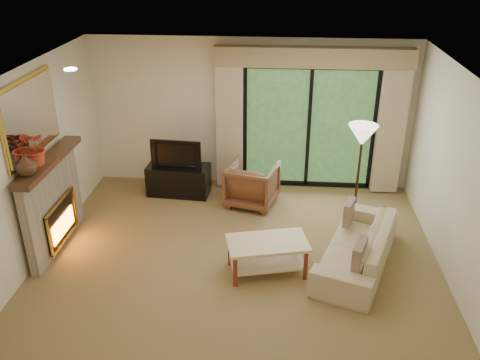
# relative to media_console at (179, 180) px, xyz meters

# --- Properties ---
(floor) EXTENTS (5.50, 5.50, 0.00)m
(floor) POSITION_rel_media_console_xyz_m (1.20, -1.95, -0.26)
(floor) COLOR olive
(floor) RESTS_ON ground
(ceiling) EXTENTS (5.50, 5.50, 0.00)m
(ceiling) POSITION_rel_media_console_xyz_m (1.20, -1.95, 2.34)
(ceiling) COLOR white
(ceiling) RESTS_ON ground
(wall_back) EXTENTS (5.00, 0.00, 5.00)m
(wall_back) POSITION_rel_media_console_xyz_m (1.20, 0.55, 1.04)
(wall_back) COLOR beige
(wall_back) RESTS_ON ground
(wall_front) EXTENTS (5.00, 0.00, 5.00)m
(wall_front) POSITION_rel_media_console_xyz_m (1.20, -4.45, 1.04)
(wall_front) COLOR beige
(wall_front) RESTS_ON ground
(wall_left) EXTENTS (0.00, 5.00, 5.00)m
(wall_left) POSITION_rel_media_console_xyz_m (-1.55, -1.95, 1.04)
(wall_left) COLOR beige
(wall_left) RESTS_ON ground
(wall_right) EXTENTS (0.00, 5.00, 5.00)m
(wall_right) POSITION_rel_media_console_xyz_m (3.95, -1.95, 1.04)
(wall_right) COLOR beige
(wall_right) RESTS_ON ground
(fireplace) EXTENTS (0.24, 1.70, 1.37)m
(fireplace) POSITION_rel_media_console_xyz_m (-1.43, -1.75, 0.42)
(fireplace) COLOR gray
(fireplace) RESTS_ON floor
(mirror) EXTENTS (0.07, 1.45, 1.02)m
(mirror) POSITION_rel_media_console_xyz_m (-1.51, -1.75, 1.69)
(mirror) COLOR gold
(mirror) RESTS_ON wall_left
(sliding_door) EXTENTS (2.26, 0.10, 2.16)m
(sliding_door) POSITION_rel_media_console_xyz_m (2.20, 0.50, 0.84)
(sliding_door) COLOR black
(sliding_door) RESTS_ON floor
(curtain_left) EXTENTS (0.45, 0.18, 2.35)m
(curtain_left) POSITION_rel_media_console_xyz_m (0.85, 0.39, 0.94)
(curtain_left) COLOR tan
(curtain_left) RESTS_ON floor
(curtain_right) EXTENTS (0.45, 0.18, 2.35)m
(curtain_right) POSITION_rel_media_console_xyz_m (3.55, 0.39, 0.94)
(curtain_right) COLOR tan
(curtain_right) RESTS_ON floor
(cornice) EXTENTS (3.20, 0.24, 0.32)m
(cornice) POSITION_rel_media_console_xyz_m (2.20, 0.41, 2.06)
(cornice) COLOR #9E845E
(cornice) RESTS_ON wall_back
(media_console) EXTENTS (1.08, 0.55, 0.53)m
(media_console) POSITION_rel_media_console_xyz_m (0.00, 0.00, 0.00)
(media_console) COLOR black
(media_console) RESTS_ON floor
(tv) EXTENTS (0.86, 0.17, 0.49)m
(tv) POSITION_rel_media_console_xyz_m (0.00, 0.00, 0.51)
(tv) COLOR black
(tv) RESTS_ON media_console
(armchair) EXTENTS (0.94, 0.96, 0.72)m
(armchair) POSITION_rel_media_console_xyz_m (1.29, -0.26, 0.10)
(armchair) COLOR brown
(armchair) RESTS_ON floor
(sofa) EXTENTS (1.40, 2.13, 0.58)m
(sofa) POSITION_rel_media_console_xyz_m (2.81, -1.89, 0.03)
(sofa) COLOR tan
(sofa) RESTS_ON floor
(pillow_near) EXTENTS (0.24, 0.42, 0.41)m
(pillow_near) POSITION_rel_media_console_xyz_m (2.74, -2.46, 0.24)
(pillow_near) COLOR #4C2420
(pillow_near) RESTS_ON sofa
(pillow_far) EXTENTS (0.20, 0.36, 0.35)m
(pillow_far) POSITION_rel_media_console_xyz_m (2.74, -1.32, 0.23)
(pillow_far) COLOR #4C2420
(pillow_far) RESTS_ON sofa
(coffee_table) EXTENTS (1.15, 0.81, 0.47)m
(coffee_table) POSITION_rel_media_console_xyz_m (1.60, -2.16, -0.03)
(coffee_table) COLOR beige
(coffee_table) RESTS_ON floor
(floor_lamp) EXTENTS (0.44, 0.44, 1.61)m
(floor_lamp) POSITION_rel_media_console_xyz_m (2.91, -0.75, 0.54)
(floor_lamp) COLOR white
(floor_lamp) RESTS_ON floor
(vase) EXTENTS (0.35, 0.35, 0.28)m
(vase) POSITION_rel_media_console_xyz_m (-1.41, -2.28, 1.25)
(vase) COLOR #492E1C
(vase) RESTS_ON fireplace
(branches) EXTENTS (0.54, 0.50, 0.49)m
(branches) POSITION_rel_media_console_xyz_m (-1.41, -1.99, 1.35)
(branches) COLOR #D04527
(branches) RESTS_ON fireplace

